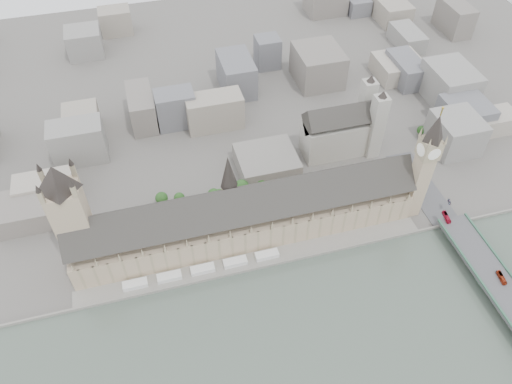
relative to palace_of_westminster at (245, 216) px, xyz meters
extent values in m
plane|color=#595651|center=(0.00, -19.70, -22.71)|extent=(900.00, 900.00, 0.00)
cube|color=gray|center=(0.00, -34.70, -21.21)|extent=(600.00, 1.50, 3.00)
cube|color=gray|center=(0.00, -27.20, -21.71)|extent=(270.00, 15.00, 2.00)
cube|color=silver|center=(-90.00, -26.70, -18.71)|extent=(18.00, 7.00, 4.00)
cube|color=silver|center=(-65.00, -26.70, -18.71)|extent=(18.00, 7.00, 4.00)
cube|color=silver|center=(-40.00, -26.70, -18.71)|extent=(18.00, 7.00, 4.00)
cube|color=silver|center=(-15.00, -26.70, -18.71)|extent=(18.00, 7.00, 4.00)
cube|color=silver|center=(10.00, -26.70, -18.71)|extent=(18.00, 7.00, 4.00)
cube|color=tan|center=(0.00, 0.30, -10.21)|extent=(265.00, 40.00, 25.00)
cube|color=#2F2C2A|center=(0.00, 0.30, 12.37)|extent=(265.00, 40.73, 40.73)
cube|color=tan|center=(138.00, -11.70, 8.29)|extent=(12.00, 12.00, 62.00)
cube|color=gray|center=(138.00, -11.70, 47.29)|extent=(14.00, 14.00, 16.00)
cylinder|color=white|center=(145.20, -11.70, 47.29)|extent=(0.60, 10.00, 10.00)
cylinder|color=white|center=(130.80, -11.70, 47.29)|extent=(0.60, 10.00, 10.00)
cylinder|color=white|center=(138.00, -4.50, 47.29)|extent=(10.00, 0.60, 10.00)
cylinder|color=white|center=(138.00, -18.90, 47.29)|extent=(10.00, 0.60, 10.00)
cone|color=#2B2522|center=(138.00, -11.70, 66.29)|extent=(17.00, 17.00, 22.00)
cylinder|color=gold|center=(138.00, -11.70, 80.29)|extent=(1.00, 1.00, 6.00)
sphere|color=gold|center=(138.00, -11.70, 83.79)|extent=(2.00, 2.00, 2.00)
cone|color=gray|center=(144.50, -5.20, 59.29)|extent=(2.40, 2.40, 8.00)
cone|color=gray|center=(131.50, -5.20, 59.29)|extent=(2.40, 2.40, 8.00)
cone|color=gray|center=(144.50, -18.20, 59.29)|extent=(2.40, 2.40, 8.00)
cone|color=gray|center=(131.50, -18.20, 59.29)|extent=(2.40, 2.40, 8.00)
cube|color=tan|center=(-122.00, 6.30, 17.29)|extent=(23.00, 23.00, 80.00)
cone|color=#2B2522|center=(-122.00, 6.30, 67.29)|extent=(30.00, 30.00, 20.00)
cylinder|color=gray|center=(-10.00, 6.30, 20.29)|extent=(12.00, 12.00, 20.00)
cone|color=#2B2522|center=(-10.00, 6.30, 44.29)|extent=(13.00, 13.00, 28.00)
cube|color=#474749|center=(162.00, -107.20, -17.58)|extent=(25.00, 325.00, 10.25)
cube|color=gray|center=(105.00, 75.30, -5.71)|extent=(60.00, 28.00, 34.00)
cube|color=#2F2C2A|center=(105.00, 75.30, 16.29)|extent=(60.00, 28.28, 28.28)
cube|color=gray|center=(137.00, 87.30, 9.29)|extent=(12.00, 12.00, 64.00)
cube|color=gray|center=(137.00, 63.30, 9.29)|extent=(12.00, 12.00, 64.00)
imported|color=red|center=(156.74, -34.32, -10.76)|extent=(4.63, 12.49, 3.40)
imported|color=#A12E14|center=(165.18, -96.05, -10.84)|extent=(4.34, 11.85, 3.23)
imported|color=gray|center=(166.58, -94.07, -11.66)|extent=(1.87, 4.87, 1.58)
imported|color=gray|center=(168.27, -19.64, -11.64)|extent=(3.87, 6.04, 1.63)
camera|label=1|loc=(-58.43, -244.63, 290.24)|focal=35.00mm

